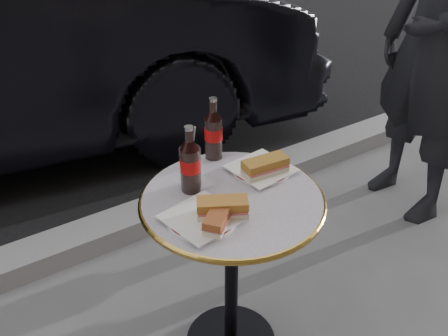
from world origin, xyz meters
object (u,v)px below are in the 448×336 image
cola_glass (191,168)px  pedestrian (441,44)px  bistro_table (231,278)px  plate_right (261,170)px  plate_left (202,219)px  cola_bottle_left (190,159)px  cola_bottle_right (213,128)px

cola_glass → pedestrian: size_ratio=0.08×
bistro_table → cola_glass: 0.47m
plate_right → plate_left: bearing=-158.2°
plate_right → cola_bottle_left: cola_bottle_left is taller
cola_bottle_right → cola_glass: bearing=-143.6°
bistro_table → plate_right: 0.42m
plate_right → cola_bottle_left: (-0.27, 0.03, 0.11)m
plate_right → cola_glass: size_ratio=1.39×
plate_left → cola_glass: bearing=69.5°
bistro_table → plate_right: size_ratio=3.51×
bistro_table → cola_bottle_left: bearing=129.6°
cola_bottle_right → pedestrian: size_ratio=0.13×
cola_bottle_right → cola_bottle_left: bearing=-141.6°
plate_right → cola_bottle_left: size_ratio=0.87×
plate_left → pedestrian: bearing=12.2°
plate_right → bistro_table: bearing=-156.4°
plate_left → pedestrian: pedestrian is taller
plate_right → cola_bottle_left: bearing=172.6°
plate_left → cola_bottle_left: size_ratio=0.90×
plate_left → plate_right: same height
plate_left → plate_right: (0.33, 0.13, -0.00)m
plate_left → pedestrian: (1.55, 0.34, 0.19)m
cola_glass → pedestrian: (1.49, 0.15, 0.12)m
plate_right → cola_glass: cola_glass is taller
bistro_table → cola_glass: bearing=122.3°
bistro_table → cola_glass: (-0.08, 0.13, 0.44)m
cola_bottle_right → pedestrian: 1.32m
bistro_table → plate_left: plate_left is taller
plate_left → cola_glass: 0.21m
cola_bottle_left → plate_right: bearing=-7.4°
pedestrian → cola_glass: bearing=-77.3°
plate_left → cola_bottle_right: bearing=52.3°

